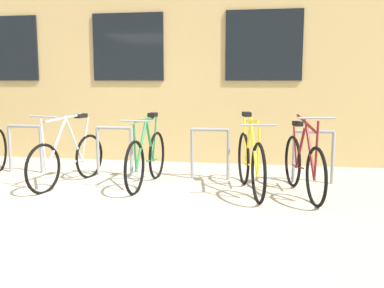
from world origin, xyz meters
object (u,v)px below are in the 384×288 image
bicycle_green (147,158)px  bicycle_yellow (250,162)px  bicycle_silver (68,158)px  bicycle_maroon (303,165)px

bicycle_green → bicycle_yellow: size_ratio=0.99×
bicycle_silver → bicycle_maroon: 3.26m
bicycle_maroon → bicycle_yellow: size_ratio=0.99×
bicycle_yellow → bicycle_maroon: bearing=-2.4°
bicycle_green → bicycle_yellow: 1.47m
bicycle_yellow → bicycle_green: bearing=174.7°
bicycle_maroon → bicycle_green: bicycle_maroon is taller
bicycle_maroon → bicycle_yellow: 0.68m
bicycle_maroon → bicycle_yellow: (-0.68, 0.03, 0.01)m
bicycle_silver → bicycle_yellow: 2.58m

